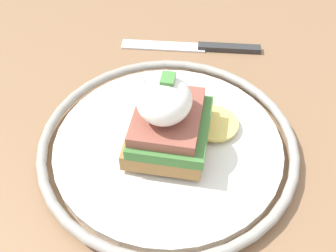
{
  "coord_description": "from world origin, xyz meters",
  "views": [
    {
      "loc": [
        -0.23,
        -0.06,
        1.08
      ],
      "look_at": [
        0.04,
        -0.02,
        0.79
      ],
      "focal_mm": 45.0,
      "sensor_mm": 36.0,
      "label": 1
    }
  ],
  "objects": [
    {
      "name": "plate",
      "position": [
        0.04,
        -0.02,
        0.76
      ],
      "size": [
        0.26,
        0.26,
        0.02
      ],
      "color": "silver",
      "rests_on": "dining_table"
    },
    {
      "name": "sandwich",
      "position": [
        0.03,
        -0.02,
        0.8
      ],
      "size": [
        0.1,
        0.11,
        0.08
      ],
      "color": "#9E703D",
      "rests_on": "plate"
    },
    {
      "name": "dining_table",
      "position": [
        0.0,
        0.0,
        0.62
      ],
      "size": [
        0.86,
        0.76,
        0.75
      ],
      "color": "#846042",
      "rests_on": "ground_plane"
    },
    {
      "name": "knife",
      "position": [
        0.21,
        -0.03,
        0.75
      ],
      "size": [
        0.03,
        0.18,
        0.01
      ],
      "color": "#2D2D2D",
      "rests_on": "dining_table"
    }
  ]
}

